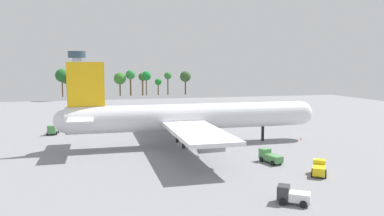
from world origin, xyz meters
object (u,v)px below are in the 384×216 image
(baggage_tug, at_px, (319,168))
(safety_cone_nose, at_px, (301,139))
(cargo_airplane, at_px, (191,117))
(cargo_loader, at_px, (270,157))
(maintenance_van, at_px, (53,130))
(control_tower, at_px, (77,70))
(pushback_tractor, at_px, (292,195))

(baggage_tug, relative_size, safety_cone_nose, 7.29)
(cargo_airplane, bearing_deg, cargo_loader, -61.57)
(safety_cone_nose, bearing_deg, cargo_loader, -133.80)
(maintenance_van, distance_m, baggage_tug, 68.89)
(cargo_loader, height_order, baggage_tug, cargo_loader)
(control_tower, bearing_deg, maintenance_van, -91.21)
(cargo_loader, relative_size, maintenance_van, 1.18)
(safety_cone_nose, bearing_deg, control_tower, 114.16)
(pushback_tractor, relative_size, safety_cone_nose, 7.20)
(cargo_airplane, relative_size, cargo_loader, 11.37)
(safety_cone_nose, height_order, control_tower, control_tower)
(cargo_loader, xyz_separation_m, maintenance_van, (-42.63, 40.95, 0.03))
(cargo_airplane, xyz_separation_m, control_tower, (-29.96, 126.88, 9.30))
(cargo_airplane, bearing_deg, pushback_tractor, -84.46)
(cargo_loader, height_order, safety_cone_nose, cargo_loader)
(pushback_tractor, bearing_deg, safety_cone_nose, 57.92)
(maintenance_van, xyz_separation_m, control_tower, (2.22, 105.21, 14.52))
(control_tower, bearing_deg, safety_cone_nose, -65.84)
(pushback_tractor, bearing_deg, baggage_tug, 44.03)
(cargo_loader, height_order, maintenance_van, maintenance_van)
(pushback_tractor, distance_m, safety_cone_nose, 44.77)
(baggage_tug, height_order, control_tower, control_tower)
(pushback_tractor, height_order, safety_cone_nose, pushback_tractor)
(pushback_tractor, xyz_separation_m, cargo_loader, (6.63, 20.05, 0.01))
(safety_cone_nose, bearing_deg, baggage_tug, -115.17)
(pushback_tractor, bearing_deg, maintenance_van, 120.55)
(maintenance_van, distance_m, safety_cone_nose, 64.08)
(maintenance_van, relative_size, baggage_tug, 0.98)
(cargo_airplane, xyz_separation_m, baggage_tug, (14.72, -28.78, -5.27))
(baggage_tug, xyz_separation_m, safety_cone_nose, (12.87, 27.39, -0.83))
(maintenance_van, distance_m, control_tower, 106.23)
(cargo_airplane, height_order, cargo_loader, cargo_airplane)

